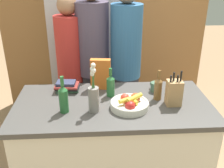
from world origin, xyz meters
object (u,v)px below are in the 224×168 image
object	(u,v)px
knife_block	(174,93)
bottle_wine	(111,85)
flower_vase	(94,96)
cereal_box	(101,74)
coffee_mug	(156,87)
person_in_red_tee	(126,61)
bottle_oil	(158,88)
fruit_bowl	(130,103)
person_at_sink	(71,66)
book_stack	(67,86)
bottle_vinegar	(63,98)
refrigerator	(87,45)
person_in_blue	(93,59)

from	to	relation	value
knife_block	bottle_wine	xyz separation A→B (m)	(-0.48, 0.18, -0.01)
flower_vase	cereal_box	xyz separation A→B (m)	(0.06, 0.40, 0.00)
coffee_mug	person_in_red_tee	bearing A→B (deg)	112.30
cereal_box	bottle_oil	size ratio (longest dim) A/B	1.08
flower_vase	cereal_box	world-z (taller)	flower_vase
fruit_bowl	knife_block	distance (m)	0.35
person_at_sink	flower_vase	bearing A→B (deg)	-88.10
fruit_bowl	bottle_wine	world-z (taller)	bottle_wine
fruit_bowl	cereal_box	world-z (taller)	cereal_box
bottle_wine	knife_block	bearing A→B (deg)	-20.61
coffee_mug	person_at_sink	distance (m)	0.97
book_stack	bottle_vinegar	distance (m)	0.37
refrigerator	person_at_sink	bearing A→B (deg)	-104.38
fruit_bowl	knife_block	size ratio (longest dim) A/B	1.03
bottle_wine	person_at_sink	bearing A→B (deg)	120.35
person_at_sink	person_in_red_tee	distance (m)	0.57
person_in_blue	person_in_red_tee	bearing A→B (deg)	-24.45
knife_block	cereal_box	xyz separation A→B (m)	(-0.56, 0.33, 0.03)
book_stack	bottle_oil	distance (m)	0.77
bottle_vinegar	person_in_red_tee	size ratio (longest dim) A/B	0.16
flower_vase	person_at_sink	bearing A→B (deg)	105.09
knife_block	book_stack	world-z (taller)	knife_block
fruit_bowl	knife_block	bearing A→B (deg)	6.11
bottle_wine	bottle_oil	bearing A→B (deg)	-11.93
cereal_box	bottle_oil	distance (m)	0.51
refrigerator	person_in_red_tee	bearing A→B (deg)	-59.57
person_in_blue	fruit_bowl	bearing A→B (deg)	-83.52
flower_vase	bottle_oil	xyz separation A→B (m)	(0.51, 0.17, -0.03)
cereal_box	bottle_wine	xyz separation A→B (m)	(0.08, -0.15, -0.04)
fruit_bowl	coffee_mug	size ratio (longest dim) A/B	2.44
knife_block	flower_vase	size ratio (longest dim) A/B	0.73
person_in_red_tee	bottle_wine	bearing A→B (deg)	-118.29
refrigerator	knife_block	world-z (taller)	refrigerator
cereal_box	person_in_blue	xyz separation A→B (m)	(-0.07, 0.49, -0.03)
bottle_oil	cereal_box	bearing A→B (deg)	153.17
refrigerator	person_in_blue	world-z (taller)	refrigerator
flower_vase	bottle_vinegar	xyz separation A→B (m)	(-0.22, 0.01, -0.02)
person_in_blue	cereal_box	bearing A→B (deg)	-93.68
bottle_oil	person_at_sink	size ratio (longest dim) A/B	0.15
flower_vase	person_in_red_tee	bearing A→B (deg)	68.33
fruit_bowl	person_in_red_tee	world-z (taller)	person_in_red_tee
book_stack	person_in_red_tee	world-z (taller)	person_in_red_tee
bottle_vinegar	person_in_red_tee	bearing A→B (deg)	56.04
coffee_mug	person_in_red_tee	world-z (taller)	person_in_red_tee
flower_vase	bottle_vinegar	size ratio (longest dim) A/B	1.35
coffee_mug	bottle_vinegar	distance (m)	0.81
refrigerator	flower_vase	xyz separation A→B (m)	(0.08, -1.51, 0.06)
cereal_box	refrigerator	bearing A→B (deg)	97.31
coffee_mug	bottle_vinegar	bearing A→B (deg)	-158.00
refrigerator	person_in_red_tee	xyz separation A→B (m)	(0.41, -0.69, 0.03)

